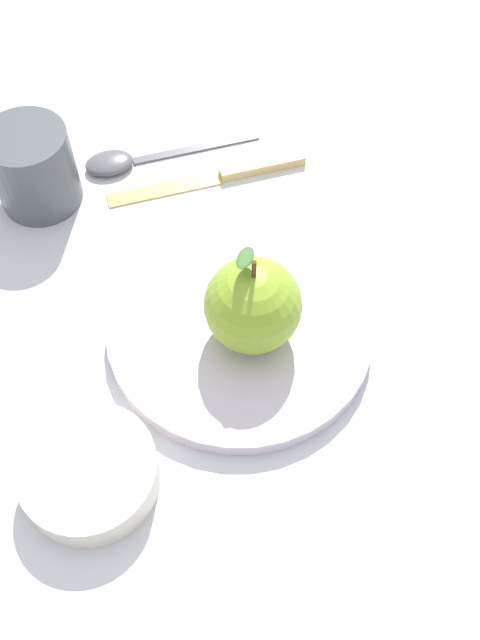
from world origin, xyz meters
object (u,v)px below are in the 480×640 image
object	(u,v)px
dinner_plate	(240,327)
cup	(32,165)
spoon	(130,159)
knife	(226,174)
apple	(253,305)
side_bowl	(89,472)

from	to	relation	value
dinner_plate	cup	xyz separation A→B (m)	(0.24, 0.05, 0.03)
dinner_plate	spoon	xyz separation A→B (m)	(0.22, -0.04, -0.00)
cup	knife	world-z (taller)	cup
knife	spoon	size ratio (longest dim) A/B	1.10
cup	knife	size ratio (longest dim) A/B	0.42
cup	dinner_plate	bearing A→B (deg)	-168.52
apple	cup	world-z (taller)	apple
dinner_plate	spoon	distance (m)	0.23
spoon	side_bowl	bearing A→B (deg)	140.30
apple	side_bowl	xyz separation A→B (m)	(-0.02, 0.17, -0.04)
apple	spoon	bearing A→B (deg)	-9.60
dinner_plate	cup	distance (m)	0.25
spoon	cup	bearing A→B (deg)	79.86
apple	spoon	xyz separation A→B (m)	(0.24, -0.04, -0.05)
apple	cup	bearing A→B (deg)	11.36
cup	spoon	world-z (taller)	cup
side_bowl	cup	xyz separation A→B (m)	(0.27, -0.12, 0.02)
apple	knife	distance (m)	0.20
side_bowl	knife	bearing A→B (deg)	-56.88
cup	spoon	xyz separation A→B (m)	(-0.02, -0.09, -0.04)
knife	side_bowl	bearing A→B (deg)	123.12
knife	spoon	bearing A→B (deg)	39.56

